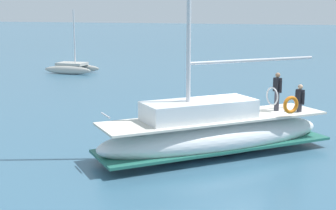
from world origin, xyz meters
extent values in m
plane|color=#38607A|center=(0.00, 0.00, 0.00)|extent=(400.00, 400.00, 0.00)
ellipsoid|color=silver|center=(-0.76, 0.29, 0.70)|extent=(8.76, 8.19, 1.40)
cube|color=#236656|center=(-0.76, 0.29, 0.39)|extent=(8.63, 8.08, 0.10)
cube|color=beige|center=(-0.76, 0.29, 1.44)|extent=(8.27, 7.73, 0.08)
cube|color=silver|center=(-1.30, 0.77, 1.83)|extent=(4.34, 4.13, 0.70)
cylinder|color=#B7B7BC|center=(0.49, -0.83, 3.60)|extent=(4.37, 3.93, 0.12)
cylinder|color=silver|center=(-4.05, 3.23, 1.95)|extent=(0.64, 0.71, 0.06)
torus|color=orange|center=(0.42, -2.35, 1.95)|extent=(0.62, 0.57, 0.70)
cylinder|color=#33333D|center=(1.38, -1.63, 1.88)|extent=(0.20, 0.20, 0.80)
cube|color=black|center=(1.38, -1.63, 2.56)|extent=(0.36, 0.37, 0.56)
sphere|color=#9E7051|center=(1.38, -1.63, 2.95)|extent=(0.20, 0.20, 0.20)
cylinder|color=black|center=(1.24, -1.80, 2.51)|extent=(0.09, 0.09, 0.50)
cylinder|color=black|center=(1.53, -1.47, 2.51)|extent=(0.09, 0.09, 0.50)
cylinder|color=#33333D|center=(1.55, -2.52, 1.66)|extent=(0.20, 0.20, 0.35)
cube|color=black|center=(1.55, -2.52, 2.11)|extent=(0.36, 0.37, 0.56)
sphere|color=tan|center=(1.55, -2.52, 2.50)|extent=(0.20, 0.20, 0.20)
cylinder|color=black|center=(1.41, -2.69, 2.06)|extent=(0.09, 0.09, 0.50)
cylinder|color=black|center=(1.70, -2.36, 2.06)|extent=(0.09, 0.09, 0.50)
torus|color=silver|center=(1.20, -1.47, 2.10)|extent=(0.55, 0.61, 0.76)
ellipsoid|color=#B7B2A8|center=(19.25, 20.05, 0.37)|extent=(0.95, 4.58, 0.74)
ellipsoid|color=#B7B2A8|center=(17.55, 19.88, 0.37)|extent=(0.95, 4.58, 0.74)
cube|color=#B7B2A8|center=(18.40, 19.97, 0.84)|extent=(1.97, 2.67, 0.24)
cylinder|color=silver|center=(18.44, 19.63, 3.31)|extent=(0.12, 0.12, 4.70)
sphere|color=#EA4C19|center=(5.24, 4.63, 0.21)|extent=(0.68, 0.68, 0.68)
cylinder|color=black|center=(5.24, 4.63, 0.51)|extent=(0.04, 0.04, 0.60)
camera|label=1|loc=(-18.15, -5.15, 5.47)|focal=51.50mm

